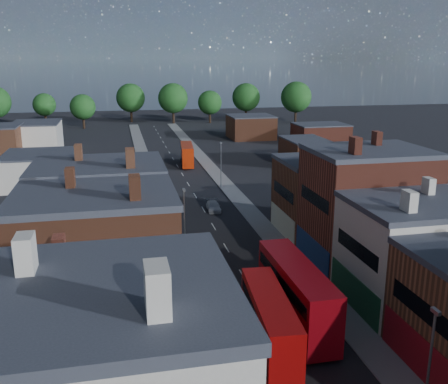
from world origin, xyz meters
name	(u,v)px	position (x,y,z in m)	size (l,w,h in m)	color
pavement_west	(159,208)	(-6.50, 50.00, 0.06)	(3.00, 200.00, 0.12)	gray
pavement_east	(242,203)	(6.50, 50.00, 0.06)	(3.00, 200.00, 0.12)	gray
terrace_west	(90,376)	(-14.00, 0.00, 6.63)	(12.00, 80.00, 13.27)	brown
lamp_post_1	(430,362)	(5.20, 0.00, 4.70)	(0.25, 0.70, 8.12)	slate
lamp_post_2	(185,218)	(-5.20, 30.00, 4.70)	(0.25, 0.70, 8.12)	slate
lamp_post_3	(221,162)	(5.20, 60.00, 4.70)	(0.25, 0.70, 8.12)	slate
bus_0	(270,323)	(-1.50, 9.88, 2.55)	(3.44, 11.11, 4.72)	red
bus_1	(296,293)	(1.95, 13.51, 2.92)	(3.27, 12.55, 5.41)	#A50913
bus_2	(187,154)	(2.12, 80.23, 2.39)	(3.33, 10.43, 4.43)	#AF2407
car_1	(309,308)	(3.80, 14.95, 0.57)	(1.21, 3.48, 1.15)	navy
car_2	(174,198)	(-3.80, 53.53, 0.58)	(1.92, 4.17, 1.16)	black
car_3	(214,206)	(1.39, 47.20, 0.66)	(1.85, 4.55, 1.32)	silver
ped_1	(196,336)	(-6.85, 11.97, 0.91)	(0.77, 0.42, 1.59)	#45241B
ped_3	(293,265)	(5.30, 23.33, 1.01)	(1.05, 0.48, 1.79)	#504D44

